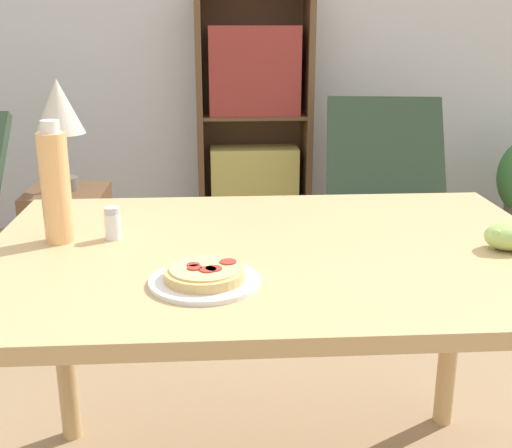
# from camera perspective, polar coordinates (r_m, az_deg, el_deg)

# --- Properties ---
(wall_back) EXTENTS (8.00, 0.05, 2.60)m
(wall_back) POSITION_cam_1_polar(r_m,az_deg,el_deg) (4.06, -3.40, 17.91)
(wall_back) COLOR silver
(wall_back) RESTS_ON ground_plane
(dining_table) EXTENTS (1.32, 0.91, 0.77)m
(dining_table) POSITION_cam_1_polar(r_m,az_deg,el_deg) (1.52, 1.53, -5.33)
(dining_table) COLOR tan
(dining_table) RESTS_ON ground_plane
(pizza_on_plate) EXTENTS (0.22, 0.22, 0.04)m
(pizza_on_plate) POSITION_cam_1_polar(r_m,az_deg,el_deg) (1.27, -4.57, -4.71)
(pizza_on_plate) COLOR white
(pizza_on_plate) RESTS_ON dining_table
(grape_bunch) EXTENTS (0.11, 0.09, 0.06)m
(grape_bunch) POSITION_cam_1_polar(r_m,az_deg,el_deg) (1.56, 21.58, -1.03)
(grape_bunch) COLOR #A8CC66
(grape_bunch) RESTS_ON dining_table
(drink_bottle) EXTENTS (0.07, 0.07, 0.29)m
(drink_bottle) POSITION_cam_1_polar(r_m,az_deg,el_deg) (1.55, -17.39, 3.25)
(drink_bottle) COLOR #EFB270
(drink_bottle) RESTS_ON dining_table
(salt_shaker) EXTENTS (0.04, 0.04, 0.08)m
(salt_shaker) POSITION_cam_1_polar(r_m,az_deg,el_deg) (1.56, -12.63, 0.05)
(salt_shaker) COLOR white
(salt_shaker) RESTS_ON dining_table
(lounge_chair_far) EXTENTS (0.71, 0.84, 0.88)m
(lounge_chair_far) POSITION_cam_1_polar(r_m,az_deg,el_deg) (3.43, 11.45, 0.55)
(lounge_chair_far) COLOR black
(lounge_chair_far) RESTS_ON ground_plane
(bookshelf) EXTENTS (0.68, 0.32, 1.46)m
(bookshelf) POSITION_cam_1_polar(r_m,az_deg,el_deg) (3.92, -0.18, 8.70)
(bookshelf) COLOR brown
(bookshelf) RESTS_ON ground_plane
(side_table) EXTENTS (0.34, 0.34, 0.57)m
(side_table) POSITION_cam_1_polar(r_m,az_deg,el_deg) (2.99, -16.08, -2.34)
(side_table) COLOR brown
(side_table) RESTS_ON ground_plane
(table_lamp) EXTENTS (0.21, 0.21, 0.48)m
(table_lamp) POSITION_cam_1_polar(r_m,az_deg,el_deg) (2.85, -17.12, 9.50)
(table_lamp) COLOR #665B51
(table_lamp) RESTS_ON side_table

